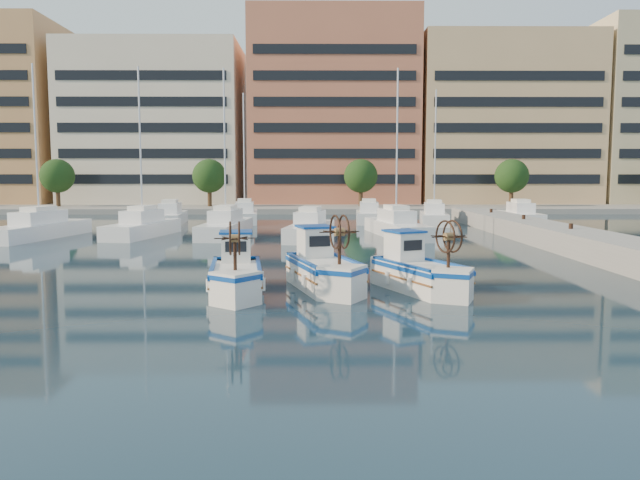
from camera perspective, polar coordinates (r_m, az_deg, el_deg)
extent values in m
plane|color=#1B3548|center=(21.32, 3.37, -5.37)|extent=(300.00, 300.00, 0.00)
cube|color=gray|center=(32.46, 25.92, -1.02)|extent=(3.00, 60.00, 1.20)
cube|color=gray|center=(87.97, 0.49, 3.33)|extent=(180.00, 40.00, 0.60)
cube|color=beige|center=(88.82, -14.73, 10.14)|extent=(23.00, 14.00, 21.00)
cube|color=black|center=(82.07, -15.95, 10.48)|extent=(21.16, 0.12, 18.90)
cube|color=#C46C4C|center=(86.37, 1.20, 11.79)|extent=(22.00, 14.00, 25.00)
cube|color=black|center=(79.42, 1.34, 12.31)|extent=(20.24, 0.12, 22.50)
cube|color=#DBAD79|center=(89.86, 16.27, 10.37)|extent=(23.00, 14.00, 22.00)
cube|color=black|center=(83.20, 17.68, 10.71)|extent=(21.16, 0.12, 19.80)
cylinder|color=#3F2B19|center=(80.46, -22.82, 3.50)|extent=(0.50, 0.50, 3.00)
sphere|color=#214418|center=(80.42, -22.89, 5.42)|extent=(4.00, 4.00, 4.00)
cylinder|color=#3F2B19|center=(75.48, -10.05, 3.74)|extent=(0.50, 0.50, 3.00)
sphere|color=#214418|center=(75.43, -10.09, 5.79)|extent=(4.00, 4.00, 4.00)
cylinder|color=#3F2B19|center=(74.61, 3.74, 3.80)|extent=(0.50, 0.50, 3.00)
sphere|color=#214418|center=(74.57, 3.75, 5.87)|extent=(4.00, 4.00, 4.00)
cylinder|color=#3F2B19|center=(78.01, 17.07, 3.64)|extent=(0.50, 0.50, 3.00)
sphere|color=#214418|center=(77.97, 17.13, 5.62)|extent=(4.00, 4.00, 4.00)
cube|color=white|center=(45.81, -24.25, 0.76)|extent=(3.64, 10.03, 1.00)
cylinder|color=silver|center=(45.71, -24.54, 7.65)|extent=(0.12, 0.12, 11.00)
cube|color=white|center=(44.69, -15.90, 0.94)|extent=(3.58, 8.65, 1.00)
cylinder|color=silver|center=(44.58, -16.10, 8.00)|extent=(0.12, 0.12, 11.00)
cube|color=white|center=(44.02, -8.60, 1.03)|extent=(2.83, 9.82, 1.00)
cylinder|color=silver|center=(43.90, -8.71, 8.20)|extent=(0.12, 0.12, 11.00)
cube|color=white|center=(41.58, -0.90, 0.81)|extent=(3.46, 8.66, 1.00)
cube|color=white|center=(43.87, 6.96, 1.03)|extent=(3.63, 10.41, 1.00)
cylinder|color=silver|center=(43.76, 7.05, 8.23)|extent=(0.12, 0.12, 11.00)
cube|color=white|center=(55.75, -13.52, 1.93)|extent=(3.02, 8.29, 1.00)
cube|color=white|center=(56.62, -6.90, 2.11)|extent=(2.87, 7.76, 1.00)
cylinder|color=silver|center=(56.53, -6.96, 7.68)|extent=(0.12, 0.12, 11.00)
cube|color=white|center=(56.34, 4.48, 2.11)|extent=(2.62, 7.17, 1.00)
cube|color=white|center=(54.91, 10.37, 1.94)|extent=(3.15, 7.52, 1.00)
cylinder|color=silver|center=(54.82, 10.47, 7.68)|extent=(0.12, 0.12, 11.00)
cube|color=white|center=(58.06, 17.83, 1.96)|extent=(2.59, 8.15, 1.00)
cube|color=white|center=(22.28, -7.68, -3.62)|extent=(2.17, 4.18, 1.00)
cube|color=#0B3E98|center=(22.22, -7.69, -2.65)|extent=(2.23, 4.30, 0.15)
cube|color=blue|center=(22.23, -7.69, -2.81)|extent=(1.74, 3.74, 0.06)
cube|color=white|center=(23.27, -7.68, -0.67)|extent=(1.18, 1.35, 1.05)
cube|color=#0B3E98|center=(23.21, -7.70, 0.74)|extent=(1.34, 1.51, 0.08)
cylinder|color=#331E14|center=(20.42, -7.77, -1.49)|extent=(0.11, 0.11, 1.11)
cylinder|color=brown|center=(20.36, -7.80, 0.16)|extent=(0.33, 0.30, 0.27)
torus|color=#331E14|center=(20.36, -8.20, 0.15)|extent=(0.19, 1.12, 1.12)
torus|color=#331E14|center=(20.36, -7.39, 0.16)|extent=(0.19, 1.12, 1.12)
cube|color=white|center=(23.00, 0.36, -3.20)|extent=(2.92, 4.58, 1.06)
cube|color=#0B3E98|center=(22.94, 0.36, -2.20)|extent=(3.01, 4.72, 0.16)
cube|color=blue|center=(22.95, 0.36, -2.36)|extent=(2.42, 4.06, 0.06)
cube|color=white|center=(24.01, -0.47, -0.20)|extent=(1.43, 1.57, 1.11)
cube|color=#0B3E98|center=(23.96, -0.47, 1.24)|extent=(1.62, 1.76, 0.08)
cylinder|color=#331E14|center=(21.13, 1.79, -0.95)|extent=(0.12, 0.12, 1.17)
cylinder|color=brown|center=(21.07, 1.79, 0.74)|extent=(0.39, 0.36, 0.28)
torus|color=#331E14|center=(21.02, 1.40, 0.73)|extent=(0.39, 1.16, 1.18)
torus|color=#331E14|center=(21.11, 2.18, 0.75)|extent=(0.39, 1.16, 1.18)
cube|color=white|center=(22.85, 9.13, -3.41)|extent=(3.15, 4.35, 1.00)
cube|color=#0B3E98|center=(22.79, 9.15, -2.47)|extent=(3.24, 4.48, 0.15)
cube|color=blue|center=(22.80, 9.15, -2.61)|extent=(2.64, 3.84, 0.06)
cube|color=white|center=(23.67, 7.68, -0.56)|extent=(1.45, 1.55, 1.05)
cube|color=#0B3E98|center=(23.61, 7.70, 0.81)|extent=(1.64, 1.74, 0.08)
cylinder|color=#331E14|center=(21.29, 11.67, -1.27)|extent=(0.11, 0.11, 1.11)
cylinder|color=brown|center=(21.23, 11.70, 0.31)|extent=(0.39, 0.36, 0.27)
torus|color=#331E14|center=(21.14, 11.38, 0.30)|extent=(0.50, 1.05, 1.11)
torus|color=#331E14|center=(21.31, 12.01, 0.33)|extent=(0.50, 1.05, 1.11)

